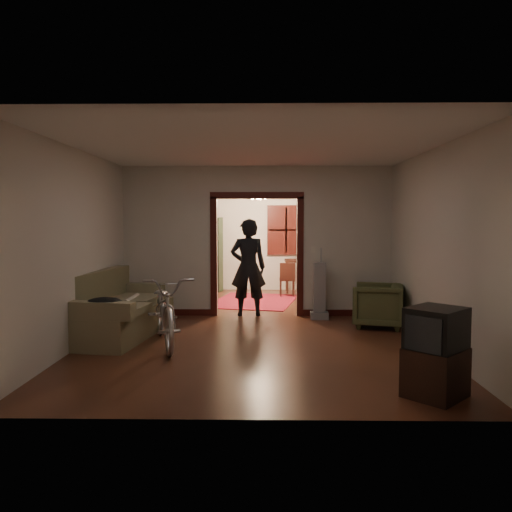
{
  "coord_description": "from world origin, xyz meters",
  "views": [
    {
      "loc": [
        0.14,
        -8.62,
        1.79
      ],
      "look_at": [
        0.0,
        -0.3,
        1.2
      ],
      "focal_mm": 35.0,
      "sensor_mm": 36.0,
      "label": 1
    }
  ],
  "objects_px": {
    "sofa": "(120,304)",
    "locker": "(202,255)",
    "bicycle": "(165,310)",
    "desk": "(307,276)",
    "armchair": "(378,305)",
    "person": "(248,267)"
  },
  "relations": [
    {
      "from": "bicycle",
      "to": "desk",
      "type": "relative_size",
      "value": 1.78
    },
    {
      "from": "armchair",
      "to": "desk",
      "type": "bearing_deg",
      "value": -152.74
    },
    {
      "from": "bicycle",
      "to": "person",
      "type": "height_order",
      "value": "person"
    },
    {
      "from": "desk",
      "to": "locker",
      "type": "bearing_deg",
      "value": 167.6
    },
    {
      "from": "bicycle",
      "to": "desk",
      "type": "distance_m",
      "value": 5.88
    },
    {
      "from": "sofa",
      "to": "person",
      "type": "distance_m",
      "value": 2.62
    },
    {
      "from": "armchair",
      "to": "bicycle",
      "type": "bearing_deg",
      "value": -53.87
    },
    {
      "from": "sofa",
      "to": "bicycle",
      "type": "bearing_deg",
      "value": -25.34
    },
    {
      "from": "locker",
      "to": "desk",
      "type": "xyz_separation_m",
      "value": [
        2.63,
        -0.09,
        -0.53
      ]
    },
    {
      "from": "sofa",
      "to": "locker",
      "type": "relative_size",
      "value": 1.17
    },
    {
      "from": "sofa",
      "to": "desk",
      "type": "height_order",
      "value": "sofa"
    },
    {
      "from": "sofa",
      "to": "locker",
      "type": "bearing_deg",
      "value": 90.35
    },
    {
      "from": "bicycle",
      "to": "armchair",
      "type": "bearing_deg",
      "value": 3.69
    },
    {
      "from": "armchair",
      "to": "person",
      "type": "xyz_separation_m",
      "value": [
        -2.22,
        0.98,
        0.54
      ]
    },
    {
      "from": "bicycle",
      "to": "locker",
      "type": "xyz_separation_m",
      "value": [
        -0.14,
        5.42,
        0.43
      ]
    },
    {
      "from": "person",
      "to": "locker",
      "type": "height_order",
      "value": "locker"
    },
    {
      "from": "armchair",
      "to": "desk",
      "type": "distance_m",
      "value": 4.15
    },
    {
      "from": "bicycle",
      "to": "person",
      "type": "bearing_deg",
      "value": 46.38
    },
    {
      "from": "bicycle",
      "to": "desk",
      "type": "height_order",
      "value": "bicycle"
    },
    {
      "from": "locker",
      "to": "desk",
      "type": "height_order",
      "value": "locker"
    },
    {
      "from": "bicycle",
      "to": "locker",
      "type": "relative_size",
      "value": 1.04
    },
    {
      "from": "armchair",
      "to": "desk",
      "type": "relative_size",
      "value": 0.74
    }
  ]
}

